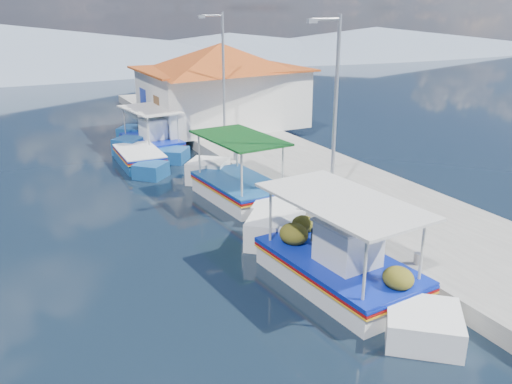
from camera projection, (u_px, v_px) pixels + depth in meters
name	position (u px, v px, depth m)	size (l,w,h in m)	color
ground	(233.00, 264.00, 14.53)	(160.00, 160.00, 0.00)	black
quay	(302.00, 171.00, 22.02)	(5.00, 44.00, 0.50)	#A1A097
bollards	(266.00, 173.00, 20.36)	(0.20, 17.20, 0.30)	#A5A8AD
main_caique	(337.00, 266.00, 13.38)	(2.68, 7.76, 2.57)	white
caique_green_canopy	(239.00, 189.00, 19.36)	(2.45, 7.00, 2.63)	white
caique_blue_hull	(139.00, 159.00, 23.68)	(1.81, 5.77, 1.03)	navy
caique_far	(152.00, 142.00, 26.00)	(2.43, 6.52, 2.30)	navy
harbor_building	(221.00, 83.00, 28.89)	(10.49, 10.49, 4.40)	white
lamp_post_near	(333.00, 101.00, 16.87)	(1.21, 0.14, 6.00)	#A5A8AD
lamp_post_far	(222.00, 72.00, 24.45)	(1.21, 0.14, 6.00)	#A5A8AD
mountain_ridge	(90.00, 48.00, 63.81)	(171.40, 96.00, 5.50)	slate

